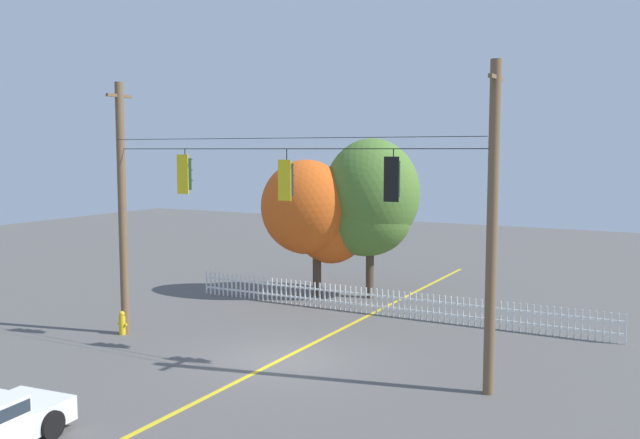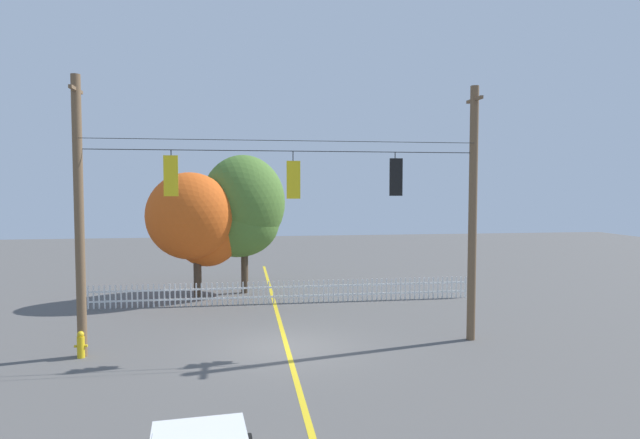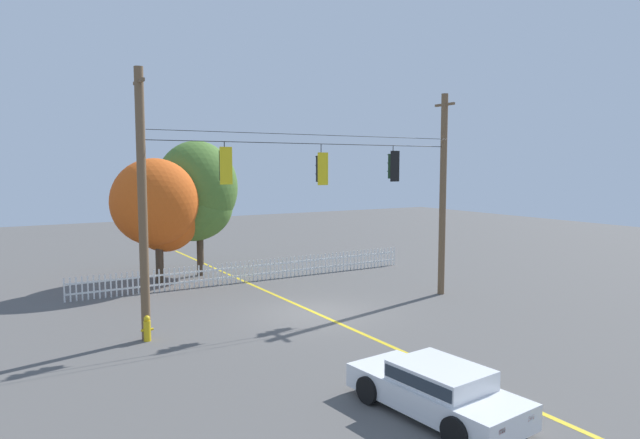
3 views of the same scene
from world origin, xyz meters
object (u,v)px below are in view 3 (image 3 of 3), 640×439
at_px(traffic_signal_eastbound_side, 225,166).
at_px(autumn_maple_mid, 195,195).
at_px(autumn_maple_near_fence, 160,207).
at_px(fire_hydrant, 147,328).
at_px(parked_car, 437,388).
at_px(traffic_signal_northbound_primary, 321,169).
at_px(traffic_signal_southbound_primary, 393,166).

height_order(traffic_signal_eastbound_side, autumn_maple_mid, autumn_maple_mid).
distance_m(autumn_maple_near_fence, fire_hydrant, 9.67).
distance_m(parked_car, fire_hydrant, 9.55).
bearing_deg(traffic_signal_northbound_primary, fire_hydrant, -178.78).
distance_m(traffic_signal_northbound_primary, traffic_signal_southbound_primary, 3.32).
xyz_separation_m(traffic_signal_northbound_primary, fire_hydrant, (-6.45, -0.14, -4.98)).
bearing_deg(parked_car, autumn_maple_near_fence, 94.60).
xyz_separation_m(autumn_maple_near_fence, parked_car, (1.39, -17.29, -2.98)).
xyz_separation_m(traffic_signal_eastbound_side, autumn_maple_near_fence, (0.08, 8.56, -1.91)).
relative_size(traffic_signal_northbound_primary, autumn_maple_mid, 0.22).
bearing_deg(traffic_signal_eastbound_side, autumn_maple_near_fence, 89.49).
bearing_deg(fire_hydrant, traffic_signal_eastbound_side, 2.89).
xyz_separation_m(autumn_maple_near_fence, fire_hydrant, (-2.79, -8.70, -3.18)).
distance_m(traffic_signal_eastbound_side, autumn_maple_near_fence, 8.77).
height_order(traffic_signal_northbound_primary, traffic_signal_southbound_primary, same).
bearing_deg(autumn_maple_mid, traffic_signal_northbound_primary, -80.17).
bearing_deg(traffic_signal_eastbound_side, traffic_signal_northbound_primary, 0.01).
relative_size(traffic_signal_southbound_primary, autumn_maple_near_fence, 0.24).
bearing_deg(autumn_maple_near_fence, parked_car, -85.40).
bearing_deg(traffic_signal_eastbound_side, traffic_signal_southbound_primary, 0.00).
bearing_deg(traffic_signal_southbound_primary, autumn_maple_near_fence, 129.20).
bearing_deg(parked_car, traffic_signal_southbound_primary, 57.34).
height_order(autumn_maple_near_fence, autumn_maple_mid, autumn_maple_mid).
bearing_deg(autumn_maple_mid, autumn_maple_near_fence, -156.22).
distance_m(traffic_signal_eastbound_side, traffic_signal_southbound_primary, 7.06).
xyz_separation_m(autumn_maple_mid, parked_car, (-0.63, -18.18, -3.44)).
bearing_deg(autumn_maple_mid, parked_car, -91.99).
distance_m(autumn_maple_near_fence, autumn_maple_mid, 2.26).
bearing_deg(traffic_signal_eastbound_side, autumn_maple_mid, 77.48).
height_order(autumn_maple_mid, fire_hydrant, autumn_maple_mid).
bearing_deg(traffic_signal_southbound_primary, fire_hydrant, -179.20).
distance_m(traffic_signal_eastbound_side, autumn_maple_mid, 9.79).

